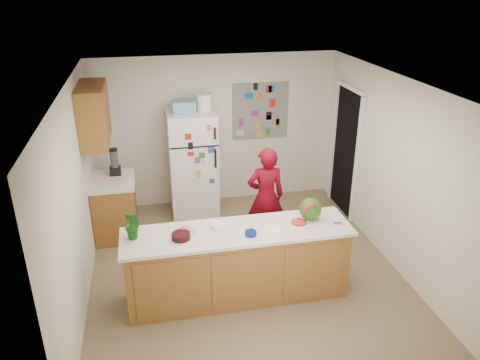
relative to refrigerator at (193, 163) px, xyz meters
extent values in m
cube|color=brown|center=(0.45, -1.88, -0.86)|extent=(4.00, 4.50, 0.02)
cube|color=beige|center=(0.45, 0.38, 0.40)|extent=(4.00, 0.02, 2.50)
cube|color=beige|center=(-1.56, -1.88, 0.40)|extent=(0.02, 4.50, 2.50)
cube|color=beige|center=(2.46, -1.88, 0.40)|extent=(0.02, 4.50, 2.50)
cube|color=white|center=(0.45, -1.88, 1.66)|extent=(4.00, 4.50, 0.02)
cube|color=black|center=(2.44, -0.43, 0.17)|extent=(0.03, 0.85, 2.04)
cube|color=brown|center=(0.25, -2.38, -0.41)|extent=(2.60, 0.62, 0.88)
cube|color=silver|center=(0.25, -2.38, 0.05)|extent=(2.68, 0.70, 0.04)
cube|color=brown|center=(-1.24, -0.53, -0.42)|extent=(0.60, 0.80, 0.86)
cube|color=silver|center=(-1.24, -0.53, 0.03)|extent=(0.64, 0.84, 0.04)
cube|color=brown|center=(-1.37, -0.58, 1.05)|extent=(0.35, 1.00, 0.80)
cube|color=silver|center=(0.00, 0.00, 0.00)|extent=(0.75, 0.70, 1.70)
cube|color=#5999B2|center=(-0.10, 0.00, 0.94)|extent=(0.35, 0.28, 0.18)
cube|color=slate|center=(1.20, 0.36, 0.70)|extent=(0.95, 0.01, 0.95)
imported|color=#680513|center=(0.90, -1.22, -0.11)|extent=(0.54, 0.36, 1.48)
cylinder|color=black|center=(-1.19, -0.33, 0.24)|extent=(0.12, 0.12, 0.38)
cube|color=white|center=(1.10, -2.33, 0.08)|extent=(0.43, 0.34, 0.01)
sphere|color=#1F5310|center=(1.16, -2.31, 0.22)|extent=(0.27, 0.27, 0.27)
cylinder|color=#B81E44|center=(0.99, -2.38, 0.09)|extent=(0.18, 0.18, 0.02)
cylinder|color=black|center=(-0.41, -2.43, 0.11)|extent=(0.24, 0.24, 0.07)
cylinder|color=silver|center=(0.04, -2.27, 0.10)|extent=(0.23, 0.23, 0.06)
cylinder|color=navy|center=(0.38, -2.52, 0.10)|extent=(0.16, 0.16, 0.05)
cylinder|color=tan|center=(-0.35, -2.31, 0.08)|extent=(0.26, 0.26, 0.02)
cube|color=silver|center=(0.65, -2.46, 0.08)|extent=(0.24, 0.23, 0.02)
cube|color=gray|center=(1.45, -2.47, 0.08)|extent=(0.10, 0.06, 0.01)
imported|color=#174212|center=(-0.92, -2.33, 0.24)|extent=(0.24, 0.25, 0.35)
camera|label=1|loc=(-0.69, -7.00, 2.78)|focal=35.00mm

